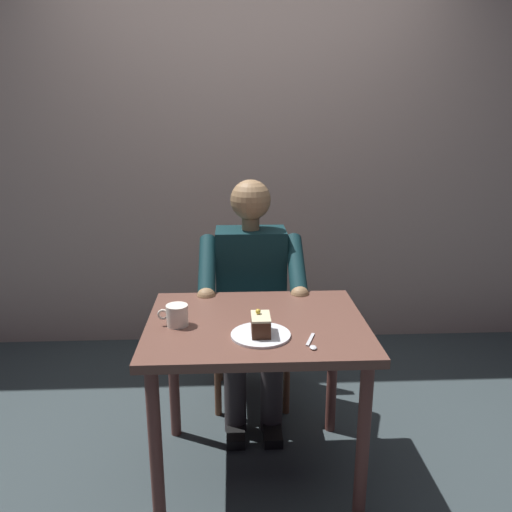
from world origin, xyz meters
The scene contains 9 objects.
ground_plane centered at (0.00, 0.00, 0.00)m, with size 14.00×14.00×0.00m, color #323D40.
cafe_rear_panel centered at (0.00, -1.47, 1.50)m, with size 6.40×0.12×3.00m, color #B2988D.
dining_table centered at (0.00, 0.00, 0.62)m, with size 0.89×0.72×0.72m.
chair centered at (0.00, -0.71, 0.49)m, with size 0.42×0.42×0.89m.
seated_person centered at (0.00, -0.54, 0.64)m, with size 0.53×0.58×1.23m.
dessert_plate centered at (-0.01, 0.14, 0.73)m, with size 0.23×0.23×0.01m, color white.
cake_slice centered at (-0.01, 0.14, 0.77)m, with size 0.07×0.12×0.09m.
coffee_cup centered at (0.32, 0.02, 0.77)m, with size 0.12×0.09×0.09m.
dessert_spoon centered at (-0.19, 0.23, 0.73)m, with size 0.05×0.14×0.01m.
Camera 1 is at (0.09, 1.92, 1.54)m, focal length 35.55 mm.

